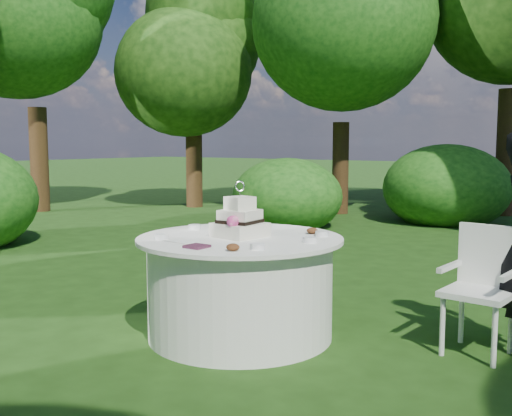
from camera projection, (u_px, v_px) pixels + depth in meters
The scene contains 8 objects.
ground at pixel (240, 336), 4.61m from camera, with size 80.00×80.00×0.00m, color #19360E.
napkins at pixel (197, 246), 4.06m from camera, with size 0.14×0.14×0.02m, color #491F35.
feather_plume at pixel (187, 243), 4.23m from camera, with size 0.48×0.07×0.01m, color white.
table at pixel (240, 286), 4.57m from camera, with size 1.56×1.56×0.77m.
cake at pixel (240, 222), 4.52m from camera, with size 0.38×0.38×0.43m.
chair at pixel (483, 280), 4.21m from camera, with size 0.48×0.47×0.90m.
votives at pixel (248, 234), 4.54m from camera, with size 1.20×1.01×0.04m.
petal_cups at pixel (276, 238), 4.31m from camera, with size 0.14×1.03×0.05m.
Camera 1 is at (2.72, -3.55, 1.49)m, focal length 42.00 mm.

